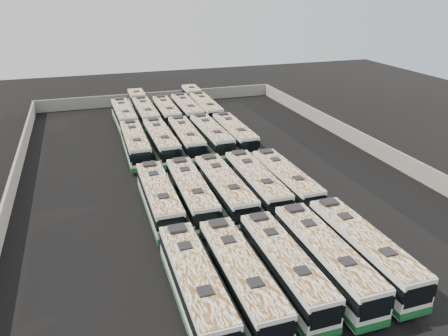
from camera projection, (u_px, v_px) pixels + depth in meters
ground at (214, 175)px, 52.44m from camera, size 140.00×140.00×0.00m
perimeter_wall at (214, 167)px, 52.02m from camera, size 45.20×73.20×2.20m
bus_front_far_left at (195, 285)px, 30.48m from camera, size 2.67×12.47×3.51m
bus_front_left at (240, 277)px, 31.27m from camera, size 2.67×12.45×3.51m
bus_front_center at (284, 267)px, 32.49m from camera, size 2.59×12.17×3.43m
bus_front_right at (325, 258)px, 33.37m from camera, size 2.70×12.74×3.59m
bus_front_far_right at (363, 250)px, 34.45m from camera, size 2.73×12.70×3.58m
bus_midfront_far_left at (159, 198)px, 42.83m from camera, size 2.67×12.47×3.51m
bus_midfront_left at (191, 193)px, 43.75m from camera, size 2.85×12.62×3.55m
bus_midfront_center at (224, 190)px, 44.51m from camera, size 2.78×12.78×3.60m
bus_midfront_right at (256, 184)px, 45.74m from camera, size 2.78×12.72×3.58m
bus_midfront_far_right at (285, 181)px, 46.59m from camera, size 2.78×12.33×3.46m
bus_midback_far_left at (135, 144)px, 57.25m from camera, size 2.83×12.58×3.54m
bus_midback_left at (161, 142)px, 58.07m from camera, size 2.83×12.76×3.59m
bus_midback_center at (186, 139)px, 59.29m from camera, size 2.84×12.50×3.51m
bus_midback_right at (211, 136)px, 60.11m from camera, size 2.83×12.69×3.57m
bus_midback_far_right at (234, 134)px, 61.04m from camera, size 2.70×12.49×3.52m
bus_back_far_left at (124, 116)px, 69.32m from camera, size 2.87×12.64×3.55m
bus_back_left at (143, 109)px, 73.29m from camera, size 2.66×19.45×3.53m
bus_back_center at (167, 113)px, 71.33m from camera, size 2.77×12.37×3.48m
bus_back_right at (187, 111)px, 72.28m from camera, size 2.75×12.77×3.60m
bus_back_far_right at (201, 104)px, 76.35m from camera, size 3.05×19.63×3.55m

